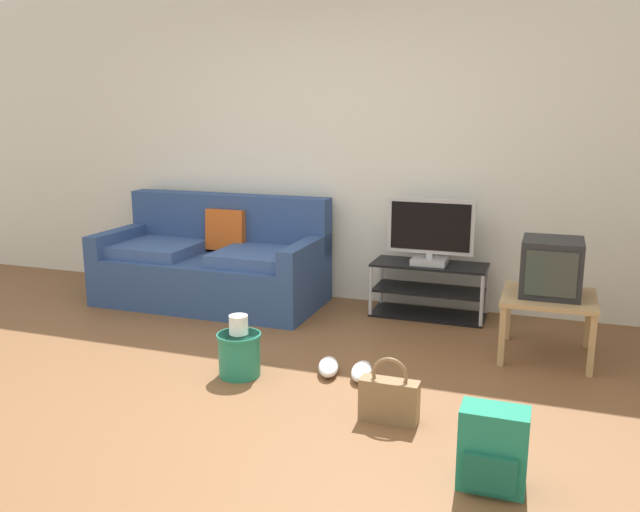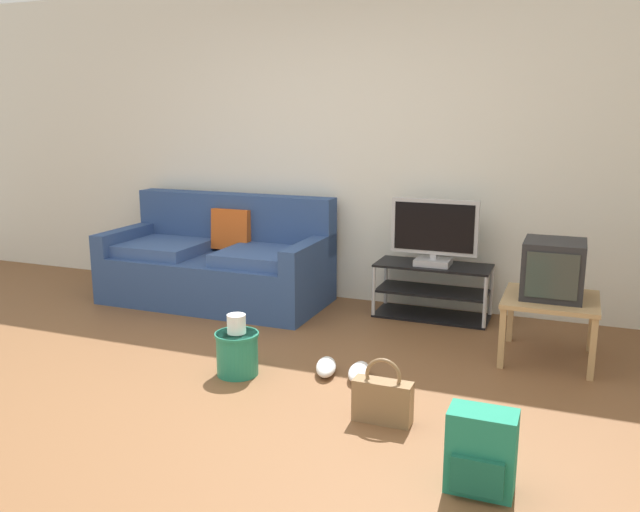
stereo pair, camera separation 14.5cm
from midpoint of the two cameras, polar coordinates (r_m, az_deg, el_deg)
name	(u,v)px [view 2 (the right image)]	position (r m, az deg, el deg)	size (l,w,h in m)	color
ground_plane	(203,409)	(3.84, -9.09, -13.06)	(9.00, 9.80, 0.02)	brown
wall_back	(348,145)	(5.71, 3.15, 9.61)	(9.00, 0.10, 2.70)	silver
couch	(219,264)	(5.79, -8.06, -0.67)	(1.91, 0.92, 0.91)	navy
tv_stand	(432,291)	(5.38, 10.53, -3.00)	(0.91, 0.39, 0.44)	black
flat_tv	(434,233)	(5.25, 10.69, 1.99)	(0.69, 0.22, 0.53)	#B2B2B7
side_table	(550,305)	(4.64, 20.27, -4.07)	(0.60, 0.60, 0.43)	tan
crt_tv	(553,269)	(4.59, 20.51, -1.07)	(0.39, 0.41, 0.38)	#232326
backpack	(481,452)	(3.08, 15.22, -16.16)	(0.29, 0.25, 0.37)	#238466
handbag	(383,399)	(3.61, 6.65, -12.29)	(0.32, 0.11, 0.36)	olive
cleaning_bucket	(237,350)	(4.20, -6.24, -8.13)	(0.28, 0.28, 0.40)	#238466
sneakers_pair	(342,369)	(4.19, 2.96, -9.83)	(0.40, 0.31, 0.09)	white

